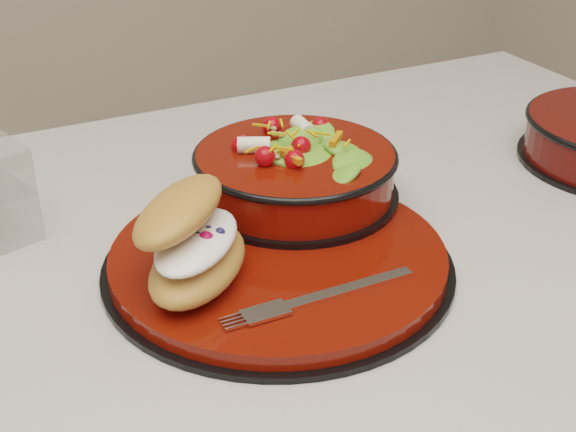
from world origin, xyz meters
name	(u,v)px	position (x,y,z in m)	size (l,w,h in m)	color
dinner_plate	(279,259)	(0.01, -0.06, 0.91)	(0.32, 0.32, 0.02)	black
salad_bowl	(295,167)	(0.07, 0.03, 0.95)	(0.21, 0.21, 0.09)	black
croissant	(194,240)	(-0.08, -0.07, 0.96)	(0.14, 0.16, 0.08)	#BE753A
fork	(324,296)	(0.01, -0.14, 0.92)	(0.15, 0.02, 0.00)	silver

